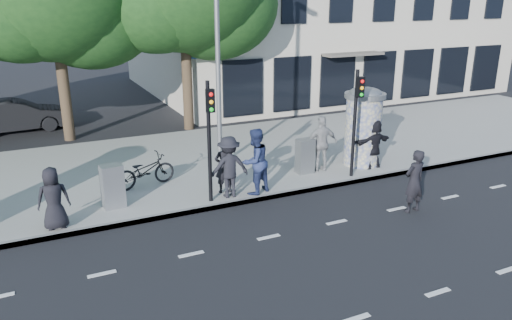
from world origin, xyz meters
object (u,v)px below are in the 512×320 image
street_lamp (218,25)px  ped_a (53,198)px  bicycle (145,171)px  ped_b (224,167)px  ad_column_right (363,125)px  ped_f (373,144)px  traffic_pole_far (356,113)px  ped_e (322,144)px  traffic_pole_near (210,130)px  car_mid (17,116)px  cabinet_right (305,156)px  ped_c (255,161)px  ped_d (229,167)px  cabinet_left (113,186)px  man_road (414,181)px

street_lamp → ped_a: street_lamp is taller
bicycle → ped_b: bearing=-136.4°
ad_column_right → ped_f: ad_column_right is taller
traffic_pole_far → ped_a: traffic_pole_far is taller
ped_e → traffic_pole_near: bearing=20.9°
bicycle → car_mid: car_mid is taller
ped_a → cabinet_right: ped_a is taller
ad_column_right → ped_a: bearing=-175.1°
ped_c → ped_e: (2.81, 0.86, -0.05)m
ped_c → street_lamp: bearing=-112.6°
ped_a → bicycle: ped_a is taller
ped_b → cabinet_right: size_ratio=1.39×
ped_d → cabinet_left: size_ratio=1.48×
man_road → traffic_pole_far: bearing=-93.7°
traffic_pole_far → car_mid: traffic_pole_far is taller
ped_f → man_road: ped_f is taller
ped_c → ped_d: size_ratio=1.09×
cabinet_left → ad_column_right: bearing=-4.9°
traffic_pole_near → ped_d: bearing=13.0°
ped_b → car_mid: size_ratio=0.37×
cabinet_left → cabinet_right: size_ratio=1.06×
ad_column_right → bicycle: (-7.20, 1.04, -0.89)m
traffic_pole_near → car_mid: traffic_pole_near is taller
ped_f → ad_column_right: bearing=-80.9°
ped_f → ped_b: bearing=-4.0°
traffic_pole_far → bicycle: 6.69m
ped_b → cabinet_left: 3.17m
traffic_pole_far → ped_b: traffic_pole_far is taller
ad_column_right → street_lamp: bearing=156.3°
ped_e → cabinet_right: ped_e is taller
cabinet_left → cabinet_right: 6.14m
ad_column_right → man_road: size_ratio=1.50×
ped_e → ped_a: bearing=14.5°
traffic_pole_near → ped_a: size_ratio=2.14×
traffic_pole_near → street_lamp: (1.40, 2.84, 2.56)m
ped_d → ad_column_right: bearing=-168.5°
ped_d → bicycle: size_ratio=0.95×
street_lamp → ped_e: size_ratio=4.33×
ped_d → bicycle: bearing=-39.0°
traffic_pole_near → traffic_pole_far: bearing=0.0°
man_road → bicycle: size_ratio=0.94×
ped_c → ped_f: size_ratio=1.16×
man_road → ped_e: bearing=-84.5°
ped_c → traffic_pole_near: bearing=-19.8°
street_lamp → cabinet_right: (2.19, -1.89, -4.08)m
ped_d → cabinet_right: (2.99, 0.81, -0.33)m
ped_a → man_road: bearing=163.5°
ped_a → ad_column_right: bearing=-174.6°
cabinet_left → cabinet_right: (6.14, 0.17, -0.04)m
traffic_pole_near → street_lamp: 4.07m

